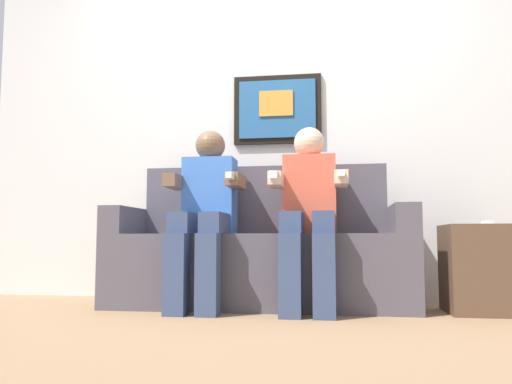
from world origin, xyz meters
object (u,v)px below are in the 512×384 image
Objects in this scene: person_on_right at (309,207)px; spare_remote_on_table at (488,223)px; side_table_right at (481,269)px; person_on_left at (205,208)px; couch at (260,256)px.

spare_remote_on_table is (1.00, -0.00, -0.10)m from person_on_right.
side_table_right is at bearing 111.73° from spare_remote_on_table.
person_on_left is 2.22× the size of side_table_right.
couch is at bearing 172.62° from spare_remote_on_table.
person_on_left is 8.54× the size of spare_remote_on_table.
couch is 3.75× the size of side_table_right.
person_on_right is 1.04m from side_table_right.
person_on_left is 1.63m from spare_remote_on_table.
person_on_right is at bearing -176.38° from side_table_right.
side_table_right is (0.97, 0.06, -0.36)m from person_on_right.
couch is 1.69× the size of person_on_right.
spare_remote_on_table reaches higher than side_table_right.
couch is 1.29m from side_table_right.
spare_remote_on_table is at bearing -68.27° from side_table_right.
person_on_left reaches higher than spare_remote_on_table.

